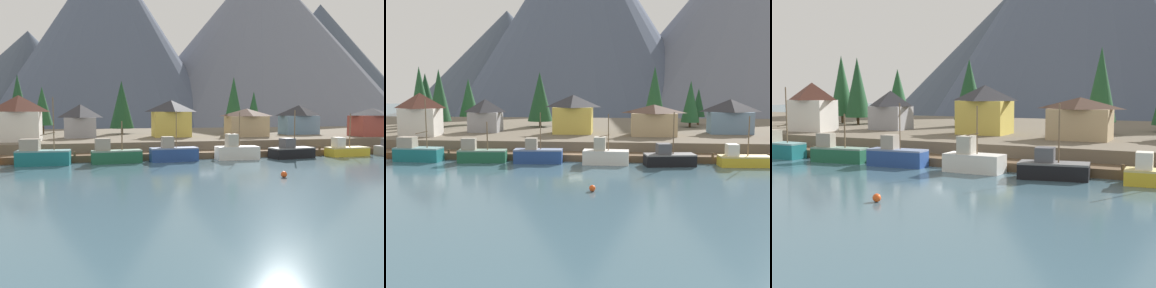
# 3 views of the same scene
# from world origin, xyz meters

# --- Properties ---
(ground_plane) EXTENTS (400.00, 400.00, 1.00)m
(ground_plane) POSITION_xyz_m (0.00, 20.00, -0.50)
(ground_plane) COLOR #3D5B6B
(dock) EXTENTS (80.00, 4.00, 1.60)m
(dock) POSITION_xyz_m (0.00, 1.99, 0.50)
(dock) COLOR brown
(dock) RESTS_ON ground_plane
(shoreline_bank) EXTENTS (400.00, 56.00, 2.50)m
(shoreline_bank) POSITION_xyz_m (0.00, 32.00, 1.25)
(shoreline_bank) COLOR #665B4C
(shoreline_bank) RESTS_ON ground_plane
(mountain_west_peak) EXTENTS (93.67, 93.67, 47.21)m
(mountain_west_peak) POSITION_xyz_m (-48.39, 149.64, 23.61)
(mountain_west_peak) COLOR #475160
(mountain_west_peak) RESTS_ON ground_plane
(mountain_central_peak) EXTENTS (107.24, 107.24, 83.93)m
(mountain_central_peak) POSITION_xyz_m (-10.59, 127.85, 41.96)
(mountain_central_peak) COLOR #4C566B
(mountain_central_peak) RESTS_ON ground_plane
(mountain_east_peak) EXTENTS (149.16, 149.16, 88.72)m
(mountain_east_peak) POSITION_xyz_m (69.28, 137.88, 44.36)
(mountain_east_peak) COLOR slate
(mountain_east_peak) RESTS_ON ground_plane
(fishing_boat_teal) EXTENTS (7.23, 2.98, 9.39)m
(fishing_boat_teal) POSITION_xyz_m (-24.32, -1.61, 1.36)
(fishing_boat_teal) COLOR #196B70
(fishing_boat_teal) RESTS_ON ground_plane
(fishing_boat_green) EXTENTS (7.30, 3.04, 6.06)m
(fishing_boat_green) POSITION_xyz_m (-14.32, -1.67, 1.18)
(fishing_boat_green) COLOR #1E5B3D
(fishing_boat_green) RESTS_ON ground_plane
(fishing_boat_blue) EXTENTS (7.23, 2.83, 7.50)m
(fishing_boat_blue) POSITION_xyz_m (-5.72, -1.54, 1.24)
(fishing_boat_blue) COLOR navy
(fishing_boat_blue) RESTS_ON ground_plane
(fishing_boat_white) EXTENTS (6.71, 2.98, 7.33)m
(fishing_boat_white) POSITION_xyz_m (4.28, -1.63, 1.32)
(fishing_boat_white) COLOR silver
(fishing_boat_white) RESTS_ON ground_plane
(fishing_boat_black) EXTENTS (7.46, 3.95, 7.69)m
(fishing_boat_black) POSITION_xyz_m (13.42, -2.16, 1.09)
(fishing_boat_black) COLOR black
(fishing_boat_black) RESTS_ON ground_plane
(fishing_boat_yellow) EXTENTS (7.24, 3.07, 7.14)m
(fishing_boat_yellow) POSITION_xyz_m (23.80, -1.69, 1.00)
(fishing_boat_yellow) COLOR gold
(fishing_boat_yellow) RESTS_ON ground_plane
(house_tan) EXTENTS (8.34, 4.86, 5.58)m
(house_tan) POSITION_xyz_m (12.36, 14.36, 5.35)
(house_tan) COLOR tan
(house_tan) RESTS_ON shoreline_bank
(house_yellow) EXTENTS (7.48, 5.98, 7.23)m
(house_yellow) POSITION_xyz_m (-2.41, 17.33, 6.19)
(house_yellow) COLOR gold
(house_yellow) RESTS_ON shoreline_bank
(house_white) EXTENTS (6.95, 4.62, 7.65)m
(house_white) POSITION_xyz_m (-29.19, 10.72, 6.41)
(house_white) COLOR silver
(house_white) RESTS_ON shoreline_bank
(house_grey) EXTENTS (6.03, 5.10, 6.37)m
(house_grey) POSITION_xyz_m (-19.72, 18.64, 5.76)
(house_grey) COLOR gray
(house_grey) RESTS_ON shoreline_bank
(house_blue) EXTENTS (8.13, 4.93, 6.44)m
(house_blue) POSITION_xyz_m (26.87, 19.67, 5.79)
(house_blue) COLOR #6689A8
(house_blue) RESTS_ON shoreline_bank
(conifer_near_left) EXTENTS (3.10, 3.10, 8.39)m
(conifer_near_left) POSITION_xyz_m (24.17, 38.70, 7.58)
(conifer_near_left) COLOR #4C3823
(conifer_near_left) RESTS_ON shoreline_bank
(conifer_near_right) EXTENTS (4.71, 4.71, 13.10)m
(conifer_near_right) POSITION_xyz_m (-37.23, 28.21, 9.78)
(conifer_near_right) COLOR #4C3823
(conifer_near_right) RESTS_ON shoreline_bank
(conifer_mid_left) EXTENTS (4.47, 4.47, 10.58)m
(conifer_mid_left) POSITION_xyz_m (-28.48, 34.51, 8.73)
(conifer_mid_left) COLOR #4C3823
(conifer_mid_left) RESTS_ON shoreline_bank
(conifer_mid_right) EXTENTS (4.72, 4.72, 12.46)m
(conifer_mid_right) POSITION_xyz_m (-32.05, 26.27, 9.42)
(conifer_mid_right) COLOR #4C3823
(conifer_mid_right) RESTS_ON shoreline_bank
(conifer_back_left) EXTENTS (4.54, 4.54, 12.75)m
(conifer_back_left) POSITION_xyz_m (13.14, 24.10, 9.77)
(conifer_back_left) COLOR #4C3823
(conifer_back_left) RESTS_ON shoreline_bank
(conifer_back_right) EXTENTS (3.98, 3.98, 10.05)m
(conifer_back_right) POSITION_xyz_m (21.41, 32.28, 8.07)
(conifer_back_right) COLOR #4C3823
(conifer_back_right) RESTS_ON shoreline_bank
(conifer_centre) EXTENTS (4.99, 4.99, 11.87)m
(conifer_centre) POSITION_xyz_m (-39.32, 35.81, 9.42)
(conifer_centre) COLOR #4C3823
(conifer_centre) RESTS_ON shoreline_bank
(conifer_far_left) EXTENTS (5.47, 5.47, 11.92)m
(conifer_far_left) POSITION_xyz_m (-11.15, 30.81, 9.07)
(conifer_far_left) COLOR #4C3823
(conifer_far_left) RESTS_ON shoreline_bank
(channel_buoy) EXTENTS (0.70, 0.70, 0.70)m
(channel_buoy) POSITION_xyz_m (3.54, -18.99, 0.35)
(channel_buoy) COLOR #E04C19
(channel_buoy) RESTS_ON ground_plane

